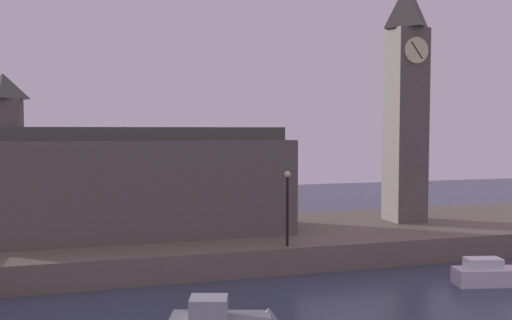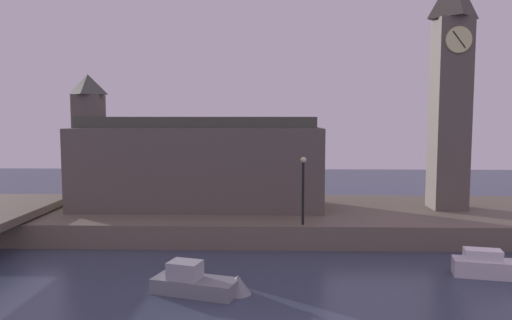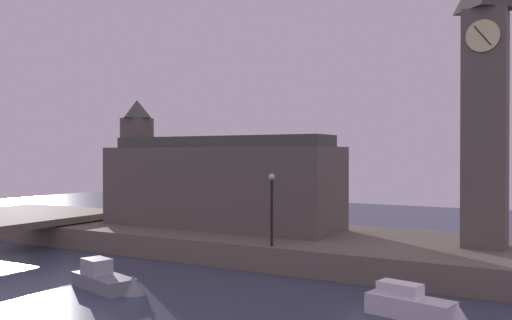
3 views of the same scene
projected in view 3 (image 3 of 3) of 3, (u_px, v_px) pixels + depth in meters
far_embankment at (301, 245)px, 36.99m from camera, size 70.00×12.00×1.50m
clock_tower at (485, 95)px, 31.54m from camera, size 2.59×2.63×16.96m
parliament_hall at (215, 182)px, 40.66m from camera, size 18.01×5.65×9.75m
streetlamp at (272, 201)px, 31.98m from camera, size 0.36×0.36×4.22m
boat_cruiser_grey at (110, 280)px, 27.65m from camera, size 4.97×2.64×1.61m
boat_ferry_white at (417, 306)px, 22.82m from camera, size 4.42×2.02×1.43m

